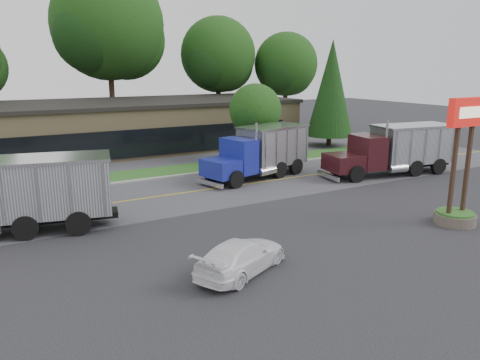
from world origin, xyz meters
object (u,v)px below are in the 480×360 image
object	(u,v)px
bilo_sign	(459,182)
dump_truck_red	(7,194)
dump_truck_blue	(261,151)
dump_truck_maroon	(397,148)
rally_car	(241,256)

from	to	relation	value
bilo_sign	dump_truck_red	distance (m)	20.58
dump_truck_red	dump_truck_blue	xyz separation A→B (m)	(15.68, 3.87, -0.01)
dump_truck_red	dump_truck_maroon	distance (m)	24.31
bilo_sign	dump_truck_red	bearing A→B (deg)	154.10
rally_car	dump_truck_red	bearing A→B (deg)	12.84
bilo_sign	dump_truck_blue	xyz separation A→B (m)	(-2.83, 12.86, -0.22)
dump_truck_red	rally_car	xyz separation A→B (m)	(6.98, -8.66, -1.20)
dump_truck_blue	bilo_sign	bearing A→B (deg)	89.19
bilo_sign	dump_truck_maroon	bearing A→B (deg)	57.13
bilo_sign	dump_truck_blue	bearing A→B (deg)	102.43
dump_truck_blue	rally_car	size ratio (longest dim) A/B	1.96
dump_truck_blue	dump_truck_maroon	xyz separation A→B (m)	(8.62, -3.90, 0.01)
bilo_sign	dump_truck_maroon	distance (m)	10.67
dump_truck_red	rally_car	world-z (taller)	dump_truck_red
bilo_sign	dump_truck_red	world-z (taller)	bilo_sign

